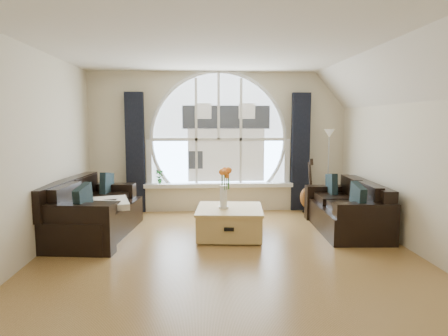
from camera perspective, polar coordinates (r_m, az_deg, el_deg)
ground at (r=5.34m, az=0.58°, el=-12.40°), size 5.00×5.50×0.01m
ceiling at (r=5.14m, az=0.61°, el=17.37°), size 5.00×5.50×0.01m
wall_back at (r=7.81m, az=-0.79°, el=3.77°), size 5.00×0.01×2.70m
wall_front at (r=2.35m, az=5.22°, el=-3.12°), size 5.00×0.01×2.70m
wall_left at (r=5.49m, az=-26.43°, el=1.84°), size 0.01×5.50×2.70m
wall_right at (r=5.80m, az=26.08°, el=2.08°), size 0.01×5.50×2.70m
attic_slope at (r=5.68m, az=23.91°, el=12.22°), size 0.92×5.50×0.72m
arched_window at (r=7.77m, az=-0.79°, el=5.79°), size 2.60×0.06×2.15m
window_sill at (r=7.79m, az=-0.75°, el=-2.44°), size 2.90×0.22×0.08m
window_frame at (r=7.74m, az=-0.78°, el=5.79°), size 2.76×0.08×2.15m
neighbor_house at (r=7.76m, az=0.33°, el=4.87°), size 1.70×0.02×1.50m
curtain_left at (r=7.79m, az=-12.60°, el=2.13°), size 0.35×0.12×2.30m
curtain_right at (r=7.93m, az=10.88°, el=2.25°), size 0.35×0.12×2.30m
sofa_left at (r=6.43m, az=-18.16°, el=-5.75°), size 1.21×2.06×0.87m
sofa_right at (r=6.68m, az=17.08°, el=-5.25°), size 0.96×1.80×0.78m
coffee_chest at (r=6.11m, az=0.80°, el=-7.59°), size 1.07×1.07×0.48m
throw_blanket at (r=6.34m, az=-16.13°, el=-4.93°), size 0.69×0.69×0.10m
vase_flowers at (r=5.98m, az=-0.07°, el=-2.12°), size 0.24×0.24×0.70m
floor_lamp at (r=7.94m, az=14.71°, el=-0.38°), size 0.24×0.24×1.60m
guitar at (r=7.72m, az=12.11°, el=-2.53°), size 0.39×0.29×1.06m
potted_plant at (r=7.80m, az=-9.25°, el=-1.15°), size 0.17×0.12×0.29m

